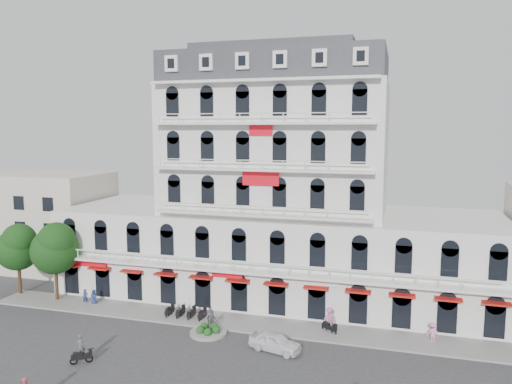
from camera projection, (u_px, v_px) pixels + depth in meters
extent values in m
plane|color=#38383A|center=(216.00, 371.00, 36.29)|extent=(120.00, 120.00, 0.00)
cube|color=gray|center=(252.00, 324.00, 44.86)|extent=(53.00, 4.00, 0.16)
cube|color=silver|center=(276.00, 252.00, 52.87)|extent=(45.00, 14.00, 9.00)
cube|color=silver|center=(277.00, 149.00, 51.49)|extent=(22.00, 12.00, 13.00)
cube|color=#2D3035|center=(277.00, 69.00, 50.48)|extent=(21.56, 11.76, 3.00)
cube|color=#2D3035|center=(277.00, 50.00, 50.24)|extent=(15.84, 8.64, 0.80)
cube|color=red|center=(256.00, 282.00, 45.85)|extent=(40.50, 1.00, 0.15)
cube|color=red|center=(261.00, 178.00, 45.97)|extent=(3.50, 0.10, 1.40)
cube|color=beige|center=(49.00, 221.00, 62.90)|extent=(14.00, 10.00, 12.00)
cylinder|color=gray|center=(208.00, 333.00, 42.82)|extent=(3.20, 3.20, 0.24)
cylinder|color=black|center=(208.00, 324.00, 42.73)|extent=(0.08, 0.08, 1.40)
sphere|color=#1C4517|center=(216.00, 330.00, 42.59)|extent=(0.70, 0.70, 0.70)
sphere|color=#1C4517|center=(214.00, 326.00, 43.35)|extent=(0.70, 0.70, 0.70)
sphere|color=#1C4517|center=(204.00, 326.00, 43.34)|extent=(0.70, 0.70, 0.70)
sphere|color=#1C4517|center=(200.00, 330.00, 42.56)|extent=(0.70, 0.70, 0.70)
sphere|color=#1C4517|center=(208.00, 332.00, 42.09)|extent=(0.70, 0.70, 0.70)
cylinder|color=#382314|center=(20.00, 279.00, 52.80)|extent=(0.36, 0.36, 3.52)
sphere|color=#153611|center=(18.00, 249.00, 52.39)|extent=(4.48, 4.48, 4.48)
sphere|color=#153611|center=(19.00, 240.00, 51.84)|extent=(3.52, 3.52, 3.52)
sphere|color=#153611|center=(16.00, 242.00, 52.71)|extent=(3.20, 3.20, 3.20)
cylinder|color=#382314|center=(57.00, 283.00, 50.92)|extent=(0.36, 0.36, 3.74)
sphere|color=#153611|center=(55.00, 251.00, 50.49)|extent=(4.76, 4.76, 4.76)
sphere|color=#153611|center=(57.00, 241.00, 49.93)|extent=(3.74, 3.74, 3.74)
sphere|color=#153611|center=(53.00, 243.00, 50.80)|extent=(3.40, 3.40, 3.40)
imported|color=white|center=(275.00, 342.00, 39.52)|extent=(4.59, 2.72, 1.47)
cube|color=black|center=(81.00, 357.00, 37.40)|extent=(1.41, 1.18, 0.35)
torus|color=black|center=(89.00, 359.00, 37.63)|extent=(0.55, 0.45, 0.60)
torus|color=black|center=(74.00, 361.00, 37.25)|extent=(0.55, 0.45, 0.60)
imported|color=#505257|center=(81.00, 346.00, 37.30)|extent=(0.79, 0.74, 1.82)
cube|color=black|center=(329.00, 327.00, 42.94)|extent=(1.42, 1.16, 0.35)
torus|color=black|center=(334.00, 332.00, 42.55)|extent=(0.56, 0.45, 0.60)
torus|color=black|center=(325.00, 328.00, 43.41)|extent=(0.56, 0.45, 0.60)
imported|color=#C769A1|center=(329.00, 318.00, 42.84)|extent=(1.38, 1.26, 1.86)
imported|color=navy|center=(94.00, 297.00, 49.86)|extent=(0.88, 0.70, 1.57)
imported|color=slate|center=(212.00, 320.00, 43.58)|extent=(1.16, 0.80, 1.82)
imported|color=pink|center=(433.00, 333.00, 40.97)|extent=(1.29, 1.03, 1.74)
imported|color=navy|center=(85.00, 297.00, 50.14)|extent=(0.64, 0.53, 1.51)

